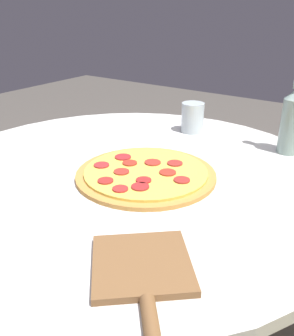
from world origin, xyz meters
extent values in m
cylinder|color=silver|center=(0.00, 0.00, 0.38)|extent=(0.08, 0.08, 0.72)
cylinder|color=silver|center=(0.00, 0.00, 0.75)|extent=(1.04, 1.04, 0.02)
cylinder|color=#B77F3D|center=(0.00, 0.05, 0.77)|extent=(0.33, 0.33, 0.01)
cylinder|color=#E0BC4C|center=(0.00, 0.05, 0.78)|extent=(0.29, 0.29, 0.01)
cylinder|color=maroon|center=(0.00, 0.15, 0.79)|extent=(0.04, 0.04, 0.00)
cylinder|color=maroon|center=(0.04, -0.05, 0.79)|extent=(0.04, 0.04, 0.00)
cylinder|color=maroon|center=(0.04, 0.02, 0.79)|extent=(0.04, 0.04, 0.00)
cylinder|color=maroon|center=(-0.07, 0.09, 0.79)|extent=(0.04, 0.04, 0.00)
cylinder|color=maroon|center=(0.08, 0.10, 0.79)|extent=(0.04, 0.04, 0.00)
cylinder|color=maroon|center=(-0.01, 0.00, 0.79)|extent=(0.04, 0.04, 0.00)
cylinder|color=#9D2E21|center=(-0.02, 0.11, 0.79)|extent=(0.04, 0.04, 0.00)
cylinder|color=#A82726|center=(0.11, 0.07, 0.79)|extent=(0.03, 0.03, 0.00)
cylinder|color=maroon|center=(0.10, 0.02, 0.79)|extent=(0.04, 0.04, 0.00)
cylinder|color=#9D2D25|center=(-0.04, 0.04, 0.79)|extent=(0.04, 0.04, 0.00)
cylinder|color=#A42222|center=(0.05, 0.08, 0.79)|extent=(0.03, 0.03, 0.00)
cylinder|color=maroon|center=(-0.03, -0.04, 0.79)|extent=(0.04, 0.04, 0.00)
cylinder|color=gray|center=(-0.35, 0.29, 0.84)|extent=(0.06, 0.06, 0.15)
cube|color=brown|center=(0.27, 0.24, 0.77)|extent=(0.22, 0.22, 0.01)
cylinder|color=#ADBCC6|center=(-0.36, -0.02, 0.81)|extent=(0.07, 0.07, 0.09)
camera|label=1|loc=(0.66, 0.52, 1.15)|focal=40.00mm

